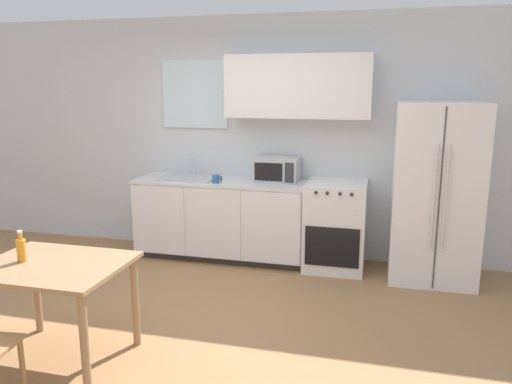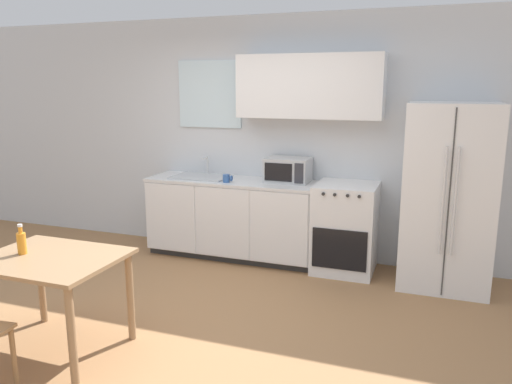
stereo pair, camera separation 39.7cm
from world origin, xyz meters
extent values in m
plane|color=#9E7047|center=(0.00, 0.00, 0.00)|extent=(12.00, 12.00, 0.00)
cube|color=silver|center=(0.00, 2.01, 1.35)|extent=(12.00, 0.06, 2.70)
cube|color=silver|center=(-0.68, 1.97, 1.84)|extent=(0.78, 0.04, 0.77)
cube|color=white|center=(0.55, 1.82, 1.93)|extent=(1.55, 0.32, 0.66)
cube|color=#333333|center=(-0.28, 1.71, 0.04)|extent=(1.93, 0.53, 0.08)
cube|color=white|center=(-0.28, 1.68, 0.48)|extent=(1.93, 0.59, 0.79)
cube|color=white|center=(-0.93, 1.38, 0.48)|extent=(0.62, 0.01, 0.77)
cube|color=white|center=(-0.28, 1.38, 0.48)|extent=(0.62, 0.01, 0.77)
cube|color=white|center=(0.36, 1.38, 0.48)|extent=(0.62, 0.01, 0.77)
cube|color=silver|center=(-0.28, 1.68, 0.89)|extent=(1.95, 0.62, 0.03)
cube|color=white|center=(1.00, 1.67, 0.47)|extent=(0.63, 0.62, 0.94)
cube|color=black|center=(1.00, 1.35, 0.33)|extent=(0.55, 0.01, 0.41)
cylinder|color=#262626|center=(0.83, 1.34, 0.89)|extent=(0.03, 0.02, 0.03)
cylinder|color=#262626|center=(0.94, 1.34, 0.89)|extent=(0.03, 0.02, 0.03)
cylinder|color=#262626|center=(1.07, 1.34, 0.89)|extent=(0.03, 0.02, 0.03)
cylinder|color=#262626|center=(1.18, 1.34, 0.89)|extent=(0.03, 0.02, 0.03)
cube|color=white|center=(1.99, 1.61, 0.89)|extent=(0.83, 0.72, 1.78)
cube|color=#3F3F3F|center=(1.99, 1.25, 0.89)|extent=(0.01, 0.01, 1.72)
cylinder|color=silver|center=(1.94, 1.22, 0.93)|extent=(0.02, 0.02, 0.98)
cylinder|color=silver|center=(2.04, 1.22, 0.93)|extent=(0.02, 0.02, 0.98)
cube|color=#B7BABC|center=(-0.68, 1.68, 0.91)|extent=(0.63, 0.44, 0.02)
cylinder|color=silver|center=(-0.68, 1.86, 1.02)|extent=(0.02, 0.02, 0.20)
cylinder|color=silver|center=(-0.68, 1.79, 1.11)|extent=(0.02, 0.14, 0.02)
cube|color=#B7BABC|center=(0.34, 1.77, 1.03)|extent=(0.47, 0.35, 0.27)
cube|color=black|center=(0.28, 1.59, 1.03)|extent=(0.30, 0.01, 0.19)
cube|color=#2D2D33|center=(0.51, 1.59, 1.03)|extent=(0.09, 0.01, 0.21)
cylinder|color=#335999|center=(-0.29, 1.51, 0.94)|extent=(0.08, 0.08, 0.09)
torus|color=#335999|center=(-0.23, 1.51, 0.95)|extent=(0.02, 0.07, 0.07)
cube|color=#997551|center=(-0.72, -0.71, 0.72)|extent=(0.98, 0.78, 0.03)
cylinder|color=#997551|center=(-0.29, -1.04, 0.35)|extent=(0.06, 0.06, 0.70)
cylinder|color=#997551|center=(-1.15, -0.38, 0.35)|extent=(0.06, 0.06, 0.70)
cylinder|color=#997551|center=(-0.29, -0.38, 0.35)|extent=(0.06, 0.06, 0.70)
cylinder|color=#997047|center=(-0.63, -1.19, 0.21)|extent=(0.03, 0.03, 0.43)
cylinder|color=orange|center=(-0.95, -0.72, 0.81)|extent=(0.06, 0.06, 0.16)
cylinder|color=orange|center=(-0.95, -0.72, 0.91)|extent=(0.03, 0.03, 0.05)
cylinder|color=white|center=(-0.95, -0.72, 0.95)|extent=(0.03, 0.03, 0.02)
camera|label=1|loc=(1.46, -3.53, 1.94)|focal=35.00mm
camera|label=2|loc=(1.84, -3.41, 1.94)|focal=35.00mm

